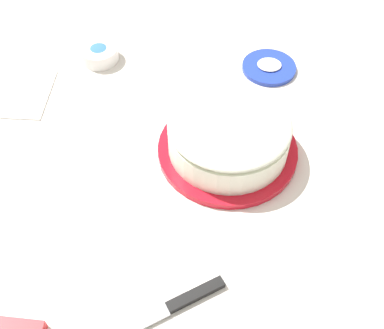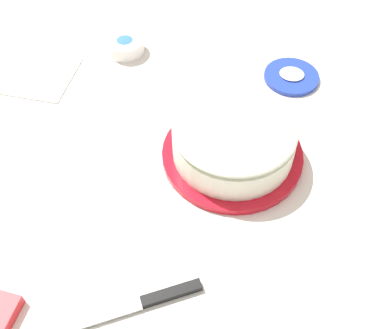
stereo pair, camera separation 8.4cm
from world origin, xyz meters
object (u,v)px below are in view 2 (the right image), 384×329
(paper_napkin, at_px, (39,75))
(spreading_knife, at_px, (141,303))
(frosting_tub_lid, at_px, (291,76))
(sprinkle_bowl_blue, at_px, (125,45))
(frosted_cake, at_px, (234,140))

(paper_napkin, bearing_deg, spreading_knife, 127.41)
(spreading_knife, relative_size, paper_napkin, 1.44)
(frosting_tub_lid, xyz_separation_m, paper_napkin, (0.55, 0.10, -0.00))
(frosting_tub_lid, relative_size, sprinkle_bowl_blue, 1.41)
(spreading_knife, distance_m, paper_napkin, 0.59)
(frosted_cake, distance_m, frosting_tub_lid, 0.27)
(spreading_knife, height_order, sprinkle_bowl_blue, sprinkle_bowl_blue)
(frosted_cake, xyz_separation_m, sprinkle_bowl_blue, (0.29, -0.27, -0.03))
(sprinkle_bowl_blue, height_order, paper_napkin, sprinkle_bowl_blue)
(frosted_cake, relative_size, spreading_knife, 1.24)
(frosting_tub_lid, bearing_deg, frosted_cake, 68.39)
(frosted_cake, height_order, paper_napkin, frosted_cake)
(sprinkle_bowl_blue, bearing_deg, spreading_knife, 107.99)
(frosted_cake, xyz_separation_m, frosting_tub_lid, (-0.10, -0.25, -0.04))
(frosted_cake, height_order, sprinkle_bowl_blue, frosted_cake)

